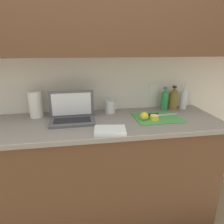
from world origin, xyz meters
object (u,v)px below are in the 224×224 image
object	(u,v)px
lemon_half_cut	(154,117)
measuring_cup	(110,107)
lemon_whole_beside	(144,116)
paper_towel_roll	(36,104)
bottle_oil_tall	(173,99)
cutting_board	(157,118)
laptop	(72,114)
bottle_water_clear	(184,98)
knife	(156,115)
bottle_green_soda	(165,99)

from	to	relation	value
lemon_half_cut	measuring_cup	distance (m)	0.41
lemon_whole_beside	paper_towel_roll	world-z (taller)	paper_towel_roll
lemon_half_cut	bottle_oil_tall	distance (m)	0.40
lemon_whole_beside	bottle_oil_tall	world-z (taller)	bottle_oil_tall
cutting_board	lemon_half_cut	bearing A→B (deg)	-135.30
laptop	bottle_water_clear	distance (m)	1.06
knife	cutting_board	bearing A→B (deg)	-106.58
cutting_board	lemon_whole_beside	distance (m)	0.14
laptop	bottle_water_clear	bearing A→B (deg)	8.12
cutting_board	bottle_green_soda	distance (m)	0.29
bottle_water_clear	measuring_cup	distance (m)	0.71
bottle_oil_tall	knife	bearing A→B (deg)	-142.49
bottle_green_soda	bottle_water_clear	distance (m)	0.19
cutting_board	bottle_green_soda	xyz separation A→B (m)	(0.16, 0.23, 0.09)
bottle_green_soda	bottle_oil_tall	size ratio (longest dim) A/B	0.97
cutting_board	paper_towel_roll	world-z (taller)	paper_towel_roll
bottle_oil_tall	paper_towel_roll	bearing A→B (deg)	-178.97
lemon_half_cut	measuring_cup	size ratio (longest dim) A/B	0.62
laptop	bottle_water_clear	xyz separation A→B (m)	(1.05, 0.17, 0.05)
bottle_green_soda	lemon_whole_beside	bearing A→B (deg)	-136.39
bottle_green_soda	bottle_water_clear	bearing A→B (deg)	-0.00
paper_towel_roll	bottle_oil_tall	bearing A→B (deg)	1.03
bottle_oil_tall	bottle_water_clear	xyz separation A→B (m)	(0.10, -0.00, 0.01)
cutting_board	measuring_cup	world-z (taller)	measuring_cup
bottle_green_soda	measuring_cup	world-z (taller)	bottle_green_soda
bottle_oil_tall	measuring_cup	size ratio (longest dim) A/B	1.95
laptop	paper_towel_roll	bearing A→B (deg)	151.86
laptop	lemon_whole_beside	distance (m)	0.58
cutting_board	lemon_half_cut	size ratio (longest dim) A/B	5.27
bottle_green_soda	bottle_oil_tall	bearing A→B (deg)	-0.00
bottle_green_soda	cutting_board	bearing A→B (deg)	-124.01
measuring_cup	bottle_water_clear	bearing A→B (deg)	1.33
knife	lemon_half_cut	xyz separation A→B (m)	(-0.05, -0.09, 0.01)
measuring_cup	lemon_half_cut	bearing A→B (deg)	-38.26
bottle_water_clear	lemon_whole_beside	bearing A→B (deg)	-150.49
lemon_half_cut	bottle_green_soda	size ratio (longest dim) A/B	0.33
lemon_half_cut	bottle_water_clear	distance (m)	0.48
lemon_half_cut	measuring_cup	xyz separation A→B (m)	(-0.32, 0.26, 0.03)
bottle_oil_tall	measuring_cup	bearing A→B (deg)	-178.45
laptop	cutting_board	size ratio (longest dim) A/B	0.96
lemon_whole_beside	measuring_cup	bearing A→B (deg)	133.42
paper_towel_roll	lemon_half_cut	bearing A→B (deg)	-14.57
bottle_oil_tall	paper_towel_roll	xyz separation A→B (m)	(-1.24, -0.02, 0.01)
knife	bottle_green_soda	bearing A→B (deg)	46.47
bottle_green_soda	bottle_oil_tall	distance (m)	0.09
cutting_board	knife	bearing A→B (deg)	78.11
lemon_half_cut	lemon_whole_beside	size ratio (longest dim) A/B	1.08
laptop	bottle_oil_tall	distance (m)	0.96
laptop	bottle_oil_tall	size ratio (longest dim) A/B	1.63
bottle_green_soda	measuring_cup	xyz separation A→B (m)	(-0.52, -0.02, -0.04)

